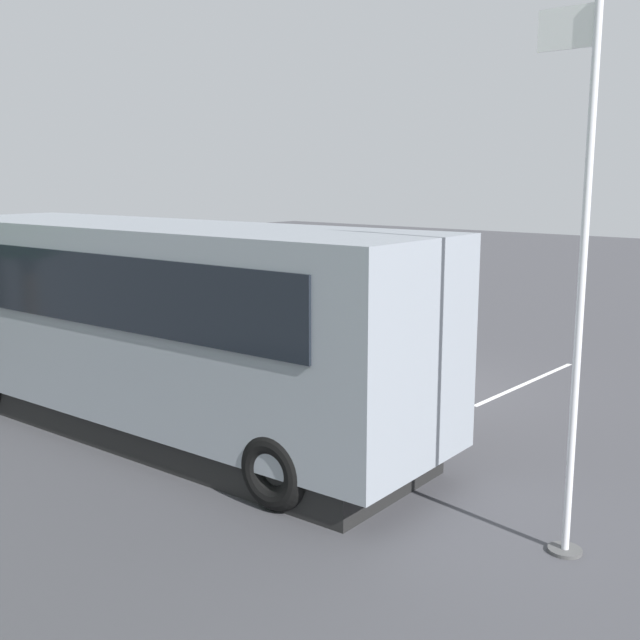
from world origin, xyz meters
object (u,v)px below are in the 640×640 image
spectator_centre (248,333)px  parked_motorcycle_silver (259,375)px  spectator_far_left (333,344)px  tour_bus (162,329)px  stunt_motorcycle (328,318)px  flagpole (578,297)px  spectator_left (290,341)px  traffic_cone (404,341)px

spectator_centre → parked_motorcycle_silver: size_ratio=0.84×
spectator_far_left → spectator_centre: size_ratio=1.01×
tour_bus → stunt_motorcycle: bearing=-70.5°
parked_motorcycle_silver → spectator_centre: bearing=-33.9°
spectator_centre → flagpole: 7.99m
tour_bus → spectator_centre: 3.02m
spectator_left → traffic_cone: spectator_left is taller
spectator_far_left → stunt_motorcycle: (3.23, -3.62, -0.43)m
spectator_far_left → spectator_left: size_ratio=1.02×
spectator_far_left → parked_motorcycle_silver: bearing=44.6°
parked_motorcycle_silver → spectator_left: bearing=-96.6°
spectator_left → parked_motorcycle_silver: size_ratio=0.83×
spectator_left → parked_motorcycle_silver: spectator_left is taller
traffic_cone → spectator_left: bearing=94.5°
spectator_centre → flagpole: (-7.41, 2.43, 1.74)m
traffic_cone → flagpole: bearing=135.5°
spectator_left → parked_motorcycle_silver: bearing=83.4°
stunt_motorcycle → parked_motorcycle_silver: bearing=116.9°
stunt_motorcycle → flagpole: size_ratio=0.34×
tour_bus → parked_motorcycle_silver: 2.41m
spectator_left → parked_motorcycle_silver: 0.89m
tour_bus → spectator_centre: size_ratio=5.49×
spectator_far_left → flagpole: size_ratio=0.31×
spectator_left → traffic_cone: (0.32, -4.08, -0.70)m
tour_bus → stunt_motorcycle: size_ratio=4.88×
spectator_far_left → spectator_left: 0.87m
parked_motorcycle_silver → traffic_cone: bearing=-87.1°
tour_bus → flagpole: (-6.37, -0.34, 1.11)m
spectator_centre → stunt_motorcycle: size_ratio=0.89×
spectator_centre → traffic_cone: spectator_centre is taller
spectator_far_left → flagpole: bearing=153.9°
spectator_centre → traffic_cone: bearing=-100.1°
stunt_motorcycle → flagpole: flagpole is taller
spectator_far_left → traffic_cone: (1.17, -3.88, -0.73)m
traffic_cone → tour_bus: bearing=92.5°
parked_motorcycle_silver → spectator_far_left: bearing=-135.4°
spectator_left → tour_bus: bearing=89.6°
stunt_motorcycle → spectator_centre: bearing=108.8°
spectator_far_left → spectator_left: (0.85, 0.21, -0.03)m
spectator_centre → stunt_motorcycle: bearing=-71.2°
stunt_motorcycle → flagpole: 10.99m
spectator_left → flagpole: bearing=158.6°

